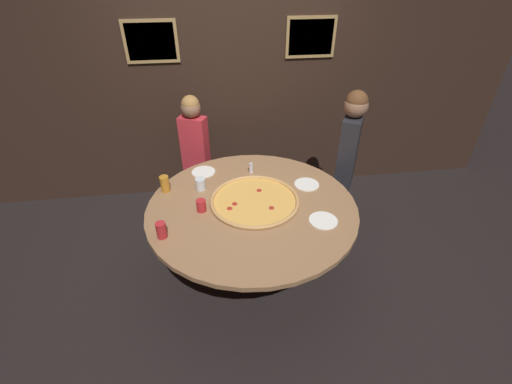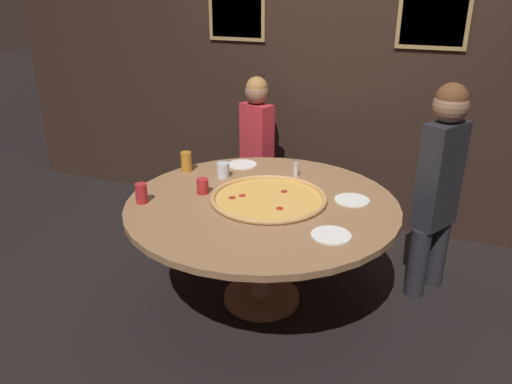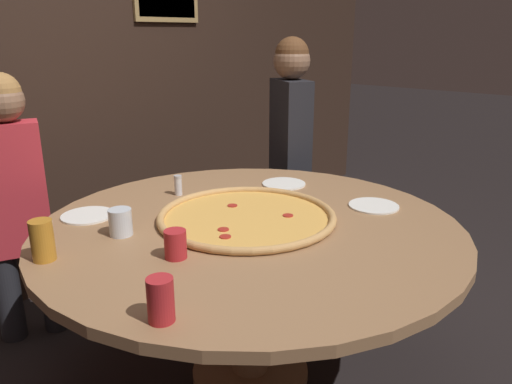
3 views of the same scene
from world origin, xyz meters
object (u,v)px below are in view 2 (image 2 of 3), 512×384
Objects in this scene: dining_table at (262,218)px; white_plate_left_side at (352,200)px; drink_cup_front_edge at (186,162)px; diner_side_left at (257,144)px; condiment_shaker at (296,170)px; diner_far_left at (439,180)px; white_plate_near_front at (331,235)px; drink_cup_centre_back at (141,193)px; white_plate_beside_cup at (242,164)px; drink_cup_near_left at (223,170)px; drink_cup_beside_pizza at (203,186)px; giant_pizza at (269,198)px.

dining_table is 7.78× the size of white_plate_left_side.
drink_cup_front_edge is 0.65× the size of white_plate_left_side.
condiment_shaker is at bearing 157.13° from diner_side_left.
dining_table is at bearing -96.45° from condiment_shaker.
diner_far_left is (0.96, 0.06, 0.04)m from condiment_shaker.
white_plate_near_front is (0.52, -0.28, 0.12)m from dining_table.
drink_cup_centre_back reaches higher than condiment_shaker.
white_plate_left_side is 2.29× the size of condiment_shaker.
diner_far_left is (1.41, -0.01, 0.09)m from white_plate_beside_cup.
white_plate_left_side is (1.22, 0.53, -0.06)m from drink_cup_centre_back.
condiment_shaker is (0.78, 0.20, -0.02)m from drink_cup_front_edge.
white_plate_near_front is at bearing -31.83° from drink_cup_near_left.
diner_far_left is (1.43, 0.59, 0.04)m from drink_cup_beside_pizza.
diner_side_left is (-1.00, 0.84, 0.01)m from white_plate_left_side.
condiment_shaker is at bearing -8.49° from white_plate_beside_cup.
condiment_shaker reaches higher than white_plate_near_front.
condiment_shaker reaches higher than white_plate_beside_cup.
drink_cup_front_edge reaches higher than drink_cup_centre_back.
white_plate_near_front is 1.68m from diner_side_left.
diner_side_left is (-0.08, 0.49, 0.01)m from white_plate_beside_cup.
drink_cup_front_edge reaches higher than dining_table.
giant_pizza is 3.38× the size of white_plate_beside_cup.
diner_far_left reaches higher than white_plate_near_front.
diner_side_left is (-0.47, 1.07, 0.13)m from dining_table.
condiment_shaker is (0.47, 0.21, -0.00)m from drink_cup_near_left.
white_plate_left_side is (0.94, 0.25, -0.05)m from drink_cup_beside_pizza.
giant_pizza is at bearing 8.28° from drink_cup_beside_pizza.
giant_pizza is 0.47m from condiment_shaker.
drink_cup_near_left reaches higher than condiment_shaker.
drink_cup_front_edge is at bearing 133.03° from drink_cup_beside_pizza.
drink_cup_centre_back is at bearing -109.29° from white_plate_beside_cup.
white_plate_near_front is 0.17× the size of diner_side_left.
diner_far_left reaches higher than drink_cup_centre_back.
white_plate_beside_cup is 1.41m from diner_far_left.
diner_side_left is at bearing 113.75° from dining_table.
dining_table is 2.31× the size of giant_pizza.
giant_pizza is 5.88× the size of drink_cup_centre_back.
dining_table is at bearing 3.06° from drink_cup_beside_pizza.
dining_table is 17.83× the size of condiment_shaker.
diner_far_left is at bearing -0.34° from white_plate_beside_cup.
drink_cup_front_edge is at bearing -165.31° from condiment_shaker.
dining_table is 11.98× the size of drink_cup_front_edge.
drink_cup_near_left reaches higher than white_plate_left_side.
drink_cup_front_edge is 0.45m from drink_cup_beside_pizza.
white_plate_left_side is (0.94, -0.07, -0.05)m from drink_cup_near_left.
drink_cup_front_edge is at bearing 160.43° from giant_pizza.
condiment_shaker is at bearing 83.55° from dining_table.
white_plate_left_side is 0.98m from white_plate_beside_cup.
drink_cup_near_left is 0.47× the size of white_plate_near_front.
drink_cup_centre_back is 1.33m from white_plate_left_side.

